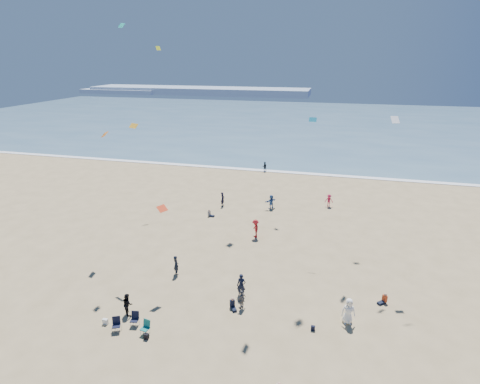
# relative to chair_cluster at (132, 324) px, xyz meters

# --- Properties ---
(ocean) EXTENTS (220.00, 100.00, 0.06)m
(ocean) POSITION_rel_chair_cluster_xyz_m (4.93, 89.30, -0.47)
(ocean) COLOR #476B84
(ocean) RESTS_ON ground
(surf_line) EXTENTS (220.00, 1.20, 0.08)m
(surf_line) POSITION_rel_chair_cluster_xyz_m (4.93, 39.30, -0.46)
(surf_line) COLOR white
(surf_line) RESTS_ON ground
(headland_far) EXTENTS (110.00, 20.00, 3.20)m
(headland_far) POSITION_rel_chair_cluster_xyz_m (-55.07, 164.30, 1.10)
(headland_far) COLOR #7A8EA8
(headland_far) RESTS_ON ground
(headland_near) EXTENTS (40.00, 14.00, 2.00)m
(headland_near) POSITION_rel_chair_cluster_xyz_m (-95.07, 159.30, 0.50)
(headland_near) COLOR #7A8EA8
(headland_near) RESTS_ON ground
(standing_flyers) EXTENTS (36.24, 55.40, 1.92)m
(standing_flyers) POSITION_rel_chair_cluster_xyz_m (6.61, 10.04, 0.36)
(standing_flyers) COLOR white
(standing_flyers) RESTS_ON ground
(seated_group) EXTENTS (18.89, 26.31, 0.84)m
(seated_group) POSITION_rel_chair_cluster_xyz_m (8.08, 4.49, -0.08)
(seated_group) COLOR silver
(seated_group) RESTS_ON ground
(chair_cluster) EXTENTS (2.75, 1.54, 1.00)m
(chair_cluster) POSITION_rel_chair_cluster_xyz_m (0.00, 0.00, 0.00)
(chair_cluster) COLOR black
(chair_cluster) RESTS_ON ground
(white_tote) EXTENTS (0.35, 0.20, 0.40)m
(white_tote) POSITION_rel_chair_cluster_xyz_m (-2.13, 0.13, -0.30)
(white_tote) COLOR white
(white_tote) RESTS_ON ground
(black_backpack) EXTENTS (0.30, 0.22, 0.38)m
(black_backpack) POSITION_rel_chair_cluster_xyz_m (1.30, -0.50, -0.31)
(black_backpack) COLOR black
(black_backpack) RESTS_ON ground
(navy_bag) EXTENTS (0.28, 0.18, 0.34)m
(navy_bag) POSITION_rel_chair_cluster_xyz_m (11.85, 2.98, -0.33)
(navy_bag) COLOR black
(navy_bag) RESTS_ON ground
(kites_aloft) EXTENTS (33.68, 45.30, 30.04)m
(kites_aloft) POSITION_rel_chair_cluster_xyz_m (15.31, 7.11, 14.07)
(kites_aloft) COLOR #FF62D0
(kites_aloft) RESTS_ON ground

